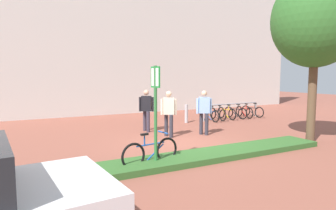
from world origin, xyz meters
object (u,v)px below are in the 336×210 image
(person_shirt_white, at_px, (169,111))
(bike_rack_cluster, at_px, (231,112))
(person_casual_tan, at_px, (204,110))
(bollard_steel, at_px, (186,114))
(person_suited_dark, at_px, (146,108))
(parking_sign_post, at_px, (156,101))
(bike_at_sign, at_px, (151,152))
(tree_sidewalk, at_px, (316,20))

(person_shirt_white, bearing_deg, bike_rack_cluster, 26.33)
(bike_rack_cluster, relative_size, person_casual_tan, 2.18)
(bollard_steel, distance_m, person_suited_dark, 2.92)
(bike_rack_cluster, height_order, person_suited_dark, person_suited_dark)
(parking_sign_post, distance_m, bike_rack_cluster, 9.14)
(bollard_steel, bearing_deg, person_shirt_white, -132.48)
(bike_at_sign, height_order, person_casual_tan, person_casual_tan)
(parking_sign_post, distance_m, bike_at_sign, 1.31)
(person_suited_dark, xyz_separation_m, person_casual_tan, (1.71, -1.65, 0.00))
(tree_sidewalk, distance_m, person_suited_dark, 6.87)
(bike_rack_cluster, xyz_separation_m, person_casual_tan, (-3.75, -2.85, 0.64))
(bike_rack_cluster, relative_size, bollard_steel, 4.17)
(bike_rack_cluster, bearing_deg, person_suited_dark, -167.60)
(tree_sidewalk, distance_m, person_shirt_white, 5.88)
(parking_sign_post, distance_m, person_suited_dark, 4.74)
(bike_rack_cluster, bearing_deg, tree_sidewalk, -102.32)
(bike_at_sign, height_order, person_suited_dark, person_suited_dark)
(person_casual_tan, bearing_deg, parking_sign_post, -140.73)
(bike_at_sign, distance_m, person_shirt_white, 3.63)
(parking_sign_post, relative_size, person_casual_tan, 1.47)
(bike_rack_cluster, bearing_deg, bike_at_sign, -142.76)
(parking_sign_post, relative_size, bollard_steel, 2.81)
(bike_at_sign, height_order, bollard_steel, bollard_steel)
(person_suited_dark, xyz_separation_m, person_shirt_white, (0.33, -1.34, 0.00))
(bike_at_sign, xyz_separation_m, bollard_steel, (4.35, 5.43, 0.10))
(bollard_steel, bearing_deg, parking_sign_post, -127.53)
(bike_at_sign, distance_m, bike_rack_cluster, 9.03)
(bike_rack_cluster, height_order, bollard_steel, bollard_steel)
(tree_sidewalk, height_order, bike_rack_cluster, tree_sidewalk)
(parking_sign_post, distance_m, bollard_steel, 7.11)
(bike_rack_cluster, xyz_separation_m, bollard_steel, (-2.84, -0.04, 0.10))
(tree_sidewalk, relative_size, bollard_steel, 6.36)
(tree_sidewalk, height_order, person_suited_dark, tree_sidewalk)
(parking_sign_post, height_order, person_suited_dark, parking_sign_post)
(tree_sidewalk, height_order, bike_at_sign, tree_sidewalk)
(person_suited_dark, relative_size, person_shirt_white, 1.00)
(parking_sign_post, xyz_separation_m, person_shirt_white, (1.98, 3.06, -0.67))
(person_suited_dark, bearing_deg, bike_at_sign, -112.06)
(tree_sidewalk, xyz_separation_m, parking_sign_post, (-5.89, 0.01, -2.47))
(person_casual_tan, bearing_deg, tree_sidewalk, -47.62)
(parking_sign_post, relative_size, bike_rack_cluster, 0.67)
(tree_sidewalk, height_order, parking_sign_post, tree_sidewalk)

